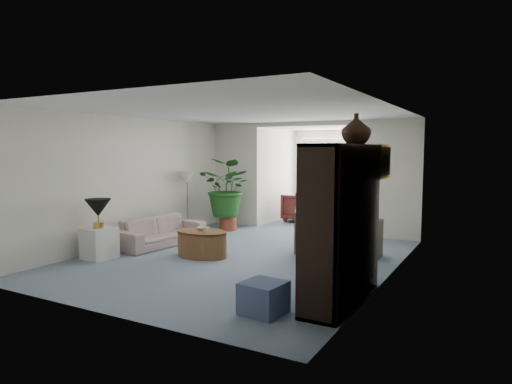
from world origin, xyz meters
The scene contains 26 objects.
floor centered at (0.00, 0.00, 0.00)m, with size 6.00×6.00×0.00m, color gray.
sunroom_floor centered at (0.00, 4.10, 0.00)m, with size 2.60×2.60×0.00m, color gray.
back_pier_left centered at (-1.90, 3.00, 1.25)m, with size 1.20×0.12×2.50m, color white.
back_pier_right centered at (1.90, 3.00, 1.25)m, with size 1.20×0.12×2.50m, color white.
back_header centered at (0.00, 3.00, 2.45)m, with size 2.60×0.12×0.10m, color white.
window_pane centered at (0.00, 5.18, 1.40)m, with size 2.20×0.02×1.50m, color white.
window_blinds centered at (0.00, 5.15, 1.40)m, with size 2.20×0.02×1.50m, color white.
framed_picture centered at (2.46, -0.10, 1.70)m, with size 0.04×0.50×0.40m, color #B0A28D.
sofa centered at (-1.90, 0.19, 0.27)m, with size 1.88×0.73×0.55m, color beige.
end_table centered at (-2.10, -1.16, 0.27)m, with size 0.48×0.48×0.53m, color white.
table_lamp centered at (-2.10, -1.16, 0.88)m, with size 0.44×0.44×0.30m, color black.
floor_lamp centered at (-2.24, 1.49, 1.25)m, with size 0.36×0.36×0.28m, color #F3E5C2.
coffee_table centered at (-0.65, -0.18, 0.23)m, with size 0.95×0.95×0.45m, color brown.
coffee_bowl centered at (-0.70, -0.08, 0.48)m, with size 0.21×0.21×0.05m, color beige.
coffee_cup centered at (-0.50, -0.28, 0.50)m, with size 0.10×0.10×0.10m, color silver.
wingback_chair centered at (1.14, 0.89, 0.43)m, with size 0.91×0.94×0.85m, color #5E584A.
side_table_dark centered at (1.84, 1.19, 0.33)m, with size 0.55×0.44×0.65m, color black.
entertainment_cabinet centered at (2.23, -1.26, 0.97)m, with size 0.46×1.74×1.93m, color black.
cabinet_urn centered at (2.23, -0.76, 2.13)m, with size 0.38×0.38×0.40m, color #311D10.
ottoman centered at (1.59, -2.10, 0.18)m, with size 0.45×0.45×0.36m, color slate.
plant_pot centered at (-1.64, 2.23, 0.16)m, with size 0.40×0.40×0.32m, color brown.
house_plant centered at (-1.64, 2.23, 0.99)m, with size 1.21×1.05×1.35m, color #21591E.
sunroom_chair_blue centered at (0.83, 4.23, 0.33)m, with size 0.71×0.73×0.66m, color slate.
sunroom_chair_maroon centered at (-0.67, 4.23, 0.37)m, with size 0.79×0.81×0.74m, color maroon.
sunroom_table centered at (0.08, 4.98, 0.25)m, with size 0.41×0.32×0.50m, color brown.
shelf_clutter centered at (2.18, -1.41, 1.20)m, with size 0.30×1.15×1.06m.
Camera 1 is at (3.95, -6.53, 1.87)m, focal length 31.72 mm.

